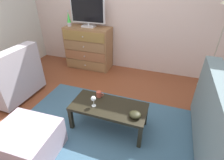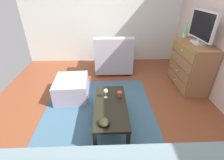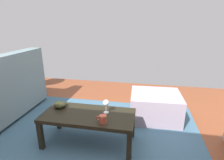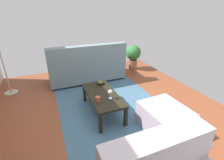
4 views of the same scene
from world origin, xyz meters
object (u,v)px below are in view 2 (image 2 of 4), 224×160
(dresser, at_px, (190,65))
(wine_glass, at_px, (106,91))
(coffee_table, at_px, (110,107))
(armchair, at_px, (113,58))
(lava_lamp, at_px, (186,30))
(tv, at_px, (202,27))
(bowl_decorative, at_px, (104,122))
(mug, at_px, (120,94))
(ottoman, at_px, (72,88))

(dresser, distance_m, wine_glass, 1.99)
(coffee_table, bearing_deg, armchair, 176.01)
(lava_lamp, xyz_separation_m, wine_glass, (1.34, -1.71, -0.60))
(tv, distance_m, bowl_decorative, 2.48)
(tv, distance_m, mug, 1.98)
(coffee_table, bearing_deg, wine_glass, -160.30)
(bowl_decorative, bearing_deg, tv, 129.37)
(dresser, distance_m, lava_lamp, 0.75)
(mug, height_order, armchair, armchair)
(ottoman, bearing_deg, dresser, 98.12)
(dresser, distance_m, armchair, 1.74)
(dresser, relative_size, wine_glass, 6.55)
(coffee_table, xyz_separation_m, mug, (-0.20, 0.15, 0.09))
(lava_lamp, distance_m, wine_glass, 2.26)
(bowl_decorative, bearing_deg, mug, 157.88)
(armchair, bearing_deg, tv, 63.38)
(dresser, relative_size, mug, 9.02)
(tv, height_order, bowl_decorative, tv)
(armchair, height_order, ottoman, armchair)
(coffee_table, relative_size, mug, 9.10)
(tv, height_order, mug, tv)
(ottoman, bearing_deg, wine_glass, 48.57)
(mug, bearing_deg, coffee_table, -36.26)
(wine_glass, height_order, ottoman, wine_glass)
(mug, bearing_deg, dresser, 120.73)
(mug, bearing_deg, lava_lamp, 131.63)
(wine_glass, relative_size, bowl_decorative, 1.04)
(tv, bearing_deg, coffee_table, -57.43)
(bowl_decorative, distance_m, ottoman, 1.34)
(lava_lamp, bearing_deg, armchair, -103.13)
(lava_lamp, xyz_separation_m, armchair, (-0.35, -1.51, -0.73))
(tv, height_order, wine_glass, tv)
(tv, relative_size, bowl_decorative, 5.09)
(dresser, height_order, coffee_table, dresser)
(wine_glass, bearing_deg, bowl_decorative, -2.14)
(mug, height_order, bowl_decorative, mug)
(dresser, distance_m, ottoman, 2.46)
(coffee_table, xyz_separation_m, armchair, (-1.89, 0.13, 0.03))
(dresser, bearing_deg, lava_lamp, -174.01)
(tv, height_order, ottoman, tv)
(bowl_decorative, relative_size, armchair, 0.16)
(bowl_decorative, distance_m, armchair, 2.28)
(dresser, xyz_separation_m, wine_glass, (0.93, -1.76, 0.02))
(wine_glass, relative_size, mug, 1.38)
(armchair, distance_m, ottoman, 1.42)
(dresser, height_order, wine_glass, dresser)
(lava_lamp, relative_size, mug, 2.89)
(tv, xyz_separation_m, lava_lamp, (-0.44, -0.07, -0.17))
(tv, relative_size, lava_lamp, 2.32)
(tv, height_order, armchair, tv)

